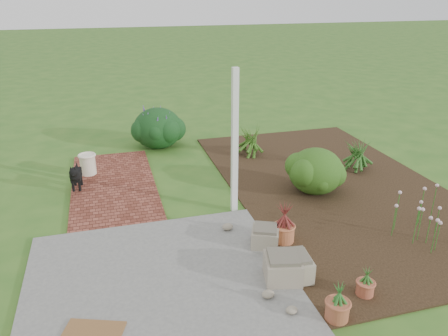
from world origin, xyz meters
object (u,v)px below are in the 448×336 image
object	(u,v)px
stone_trough_near	(283,268)
black_dog	(76,175)
evergreen_shrub	(316,170)
cream_ceramic_urn	(88,164)

from	to	relation	value
stone_trough_near	black_dog	size ratio (longest dim) A/B	0.81
black_dog	evergreen_shrub	world-z (taller)	evergreen_shrub
cream_ceramic_urn	evergreen_shrub	bearing A→B (deg)	-25.76
cream_ceramic_urn	black_dog	bearing A→B (deg)	-106.26
cream_ceramic_urn	evergreen_shrub	world-z (taller)	evergreen_shrub
evergreen_shrub	stone_trough_near	bearing A→B (deg)	-124.87
stone_trough_near	black_dog	world-z (taller)	black_dog
stone_trough_near	evergreen_shrub	size ratio (longest dim) A/B	0.46
black_dog	cream_ceramic_urn	bearing A→B (deg)	78.89
cream_ceramic_urn	evergreen_shrub	size ratio (longest dim) A/B	0.41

